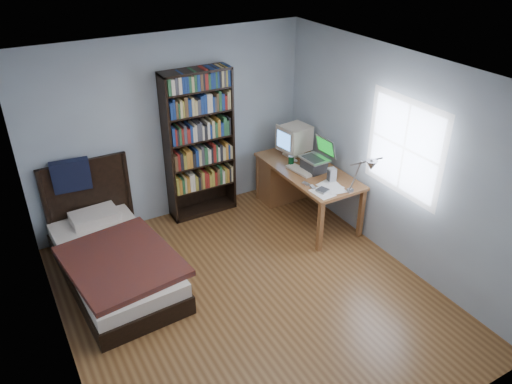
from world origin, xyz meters
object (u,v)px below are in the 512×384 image
soda_can (291,161)px  desk_lamp (368,168)px  keyboard (300,170)px  bed (112,257)px  laptop (315,162)px  speaker (332,175)px  bookshelf (200,145)px  crt_monitor (295,139)px  desk (289,176)px

soda_can → desk_lamp: bearing=-85.9°
keyboard → bed: (-2.58, 0.03, -0.49)m
laptop → desk_lamp: size_ratio=0.67×
keyboard → speaker: speaker is taller
keyboard → bookshelf: bearing=134.1°
crt_monitor → speaker: 0.92m
crt_monitor → bed: crt_monitor is taller
desk → desk_lamp: desk_lamp is taller
laptop → soda_can: bearing=124.2°
speaker → bookshelf: bearing=142.5°
keyboard → soda_can: (-0.01, 0.21, 0.05)m
desk → crt_monitor: crt_monitor is taller
desk_lamp → keyboard: (-0.09, 1.16, -0.52)m
keyboard → bookshelf: size_ratio=0.20×
desk → bookshelf: (-1.19, 0.38, 0.61)m
bed → soda_can: bearing=4.1°
bookshelf → bed: bearing=-151.9°
crt_monitor → keyboard: crt_monitor is taller
desk → bed: 2.74m
crt_monitor → desk: bearing=-162.2°
desk → soda_can: (-0.13, -0.24, 0.38)m
laptop → soda_can: size_ratio=3.33×
crt_monitor → laptop: 0.57m
desk_lamp → soda_can: 1.46m
soda_can → bookshelf: bearing=149.6°
bed → crt_monitor: bearing=9.2°
desk_lamp → laptop: bearing=85.1°
desk_lamp → bed: (-2.67, 1.19, -1.01)m
bookshelf → bed: (-1.51, -0.81, -0.77)m
desk → speaker: (0.07, -0.88, 0.40)m
speaker → keyboard: bearing=122.1°
laptop → keyboard: (-0.19, 0.07, -0.11)m
desk → laptop: (0.06, -0.52, 0.43)m
desk_lamp → speaker: (0.10, 0.74, -0.45)m
speaker → laptop: bearing=98.8°
crt_monitor → bookshelf: bearing=164.6°
keyboard → desk_lamp: bearing=-93.2°
desk → bed: bed is taller
crt_monitor → desk_lamp: desk_lamp is taller
crt_monitor → bed: size_ratio=0.21×
keyboard → bookshelf: (-1.07, 0.84, 0.28)m
desk_lamp → bed: bearing=155.9°
speaker → soda_can: bearing=114.9°
laptop → bed: size_ratio=0.21×
keyboard → desk: bearing=66.5°
bookshelf → desk: bearing=-17.8°
laptop → soda_can: (-0.19, 0.28, -0.05)m
crt_monitor → bed: bearing=-170.8°
speaker → bed: 2.86m
laptop → soda_can: 0.35m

